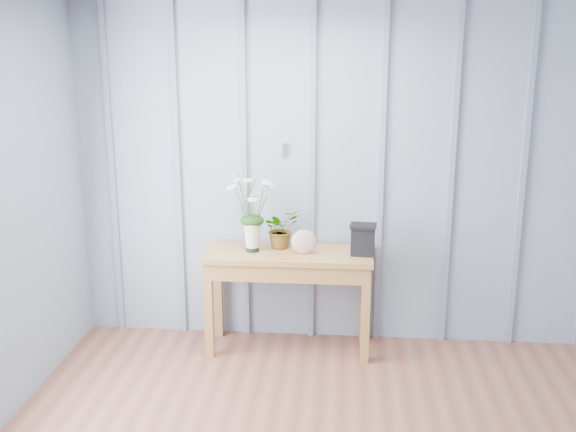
# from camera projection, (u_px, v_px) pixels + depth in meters

# --- Properties ---
(room_shell) EXTENTS (4.00, 4.50, 2.50)m
(room_shell) POSITION_uv_depth(u_px,v_px,m) (349.00, 88.00, 3.43)
(room_shell) COLOR #8899AE
(room_shell) RESTS_ON ground
(sideboard) EXTENTS (1.20, 0.45, 0.75)m
(sideboard) POSITION_uv_depth(u_px,v_px,m) (289.00, 267.00, 4.85)
(sideboard) COLOR olive
(sideboard) RESTS_ON ground
(daisy_vase) EXTENTS (0.42, 0.32, 0.59)m
(daisy_vase) POSITION_uv_depth(u_px,v_px,m) (252.00, 201.00, 4.75)
(daisy_vase) COLOR black
(daisy_vase) RESTS_ON sideboard
(spider_plant) EXTENTS (0.34, 0.34, 0.28)m
(spider_plant) POSITION_uv_depth(u_px,v_px,m) (281.00, 228.00, 4.90)
(spider_plant) COLOR #153911
(spider_plant) RESTS_ON sideboard
(felt_disc_vessel) EXTENTS (0.19, 0.07, 0.18)m
(felt_disc_vessel) POSITION_uv_depth(u_px,v_px,m) (304.00, 242.00, 4.75)
(felt_disc_vessel) COLOR #934851
(felt_disc_vessel) RESTS_ON sideboard
(carved_box) EXTENTS (0.19, 0.16, 0.22)m
(carved_box) POSITION_uv_depth(u_px,v_px,m) (363.00, 239.00, 4.73)
(carved_box) COLOR black
(carved_box) RESTS_ON sideboard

